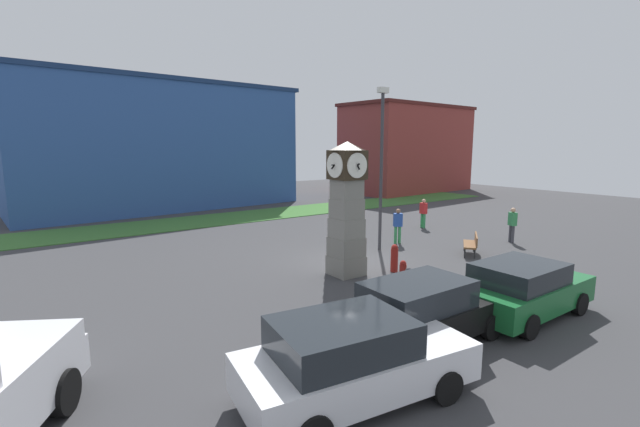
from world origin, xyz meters
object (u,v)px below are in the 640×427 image
Objects in this scene: car_navy_sedan at (353,359)px; street_lamp_far_side at (381,159)px; pedestrian_crossing_lot at (512,223)px; bench at (472,243)px; bollard_mid_row at (403,272)px; pedestrian_by_cars at (398,224)px; clock_tower at (347,209)px; bollard_near_tower at (394,258)px; bollard_far_row at (408,283)px; car_by_building at (523,289)px; pedestrian_near_bench at (423,211)px; bollard_end_row at (428,303)px; car_near_tower at (424,311)px.

street_lamp_far_side is (8.42, 8.21, 3.27)m from car_navy_sedan.
bench is at bearing -174.78° from pedestrian_crossing_lot.
pedestrian_by_cars is (4.33, 4.50, 0.54)m from bollard_mid_row.
street_lamp_far_side is (3.60, 2.04, 1.64)m from clock_tower.
bollard_near_tower is 0.15× the size of street_lamp_far_side.
street_lamp_far_side is (1.90, 2.82, 3.55)m from bollard_near_tower.
car_by_building is at bearing -60.35° from bollard_far_row.
clock_tower reaches higher than car_navy_sedan.
bollard_near_tower is at bearing 178.04° from bench.
pedestrian_near_bench reaches higher than bench.
clock_tower reaches higher than bollard_end_row.
car_by_building is (2.33, -1.35, 0.33)m from bollard_end_row.
car_navy_sedan is (-4.06, -1.68, 0.36)m from bollard_end_row.
bollard_end_row is 7.84m from bench.
bollard_end_row is 0.20× the size of car_near_tower.
bollard_end_row is 0.56× the size of bench.
bollard_far_row is at bearing -166.01° from pedestrian_crossing_lot.
street_lamp_far_side is (5.56, 7.41, 3.29)m from car_near_tower.
bollard_mid_row is 4.39m from car_near_tower.
pedestrian_near_bench is (3.00, 5.36, 0.43)m from bench.
pedestrian_by_cars is (5.18, 2.48, -1.47)m from clock_tower.
pedestrian_crossing_lot is at bearing 21.93° from car_near_tower.
clock_tower reaches higher than pedestrian_by_cars.
pedestrian_crossing_lot reaches higher than car_by_building.
pedestrian_by_cars reaches higher than car_by_building.
clock_tower is 1.06× the size of car_near_tower.
bollard_mid_row is 1.35m from bollard_far_row.
bollard_end_row is (-2.45, -3.71, -0.08)m from bollard_near_tower.
pedestrian_near_bench reaches higher than bollard_end_row.
bench is at bearing -1.96° from bollard_near_tower.
bollard_far_row is at bearing 119.65° from car_by_building.
bollard_near_tower is 1.50m from bollard_mid_row.
pedestrian_by_cars reaches higher than bollard_far_row.
bollard_end_row is 9.17m from pedestrian_by_cars.
pedestrian_crossing_lot is (9.88, 2.46, 0.48)m from bollard_far_row.
bollard_far_row is 10.20m from pedestrian_crossing_lot.
bollard_far_row is 0.23× the size of car_by_building.
pedestrian_by_cars reaches higher than bollard_near_tower.
pedestrian_by_cars is at bearing 107.02° from bench.
street_lamp_far_side is at bearing 131.53° from bench.
bollard_near_tower is 4.92m from street_lamp_far_side.
bollard_near_tower reaches higher than bench.
bollard_near_tower is 4.54m from bench.
clock_tower is at bearing 80.37° from bollard_end_row.
bench is 0.22× the size of street_lamp_far_side.
bollard_mid_row is 6.27m from pedestrian_by_cars.
bollard_near_tower reaches higher than bollard_far_row.
clock_tower is 4.89× the size of bollard_far_row.
bollard_far_row is 1.61m from bollard_end_row.
bollard_near_tower is 0.23× the size of car_navy_sedan.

